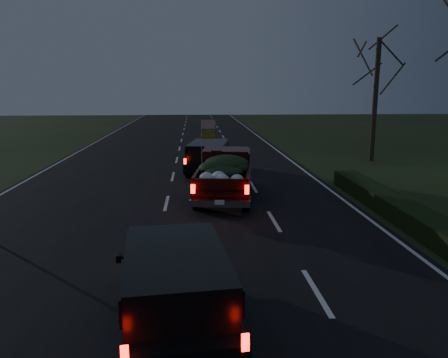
{
  "coord_description": "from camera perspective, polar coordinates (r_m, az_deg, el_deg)",
  "views": [
    {
      "loc": [
        1.08,
        -10.86,
        4.23
      ],
      "look_at": [
        2.03,
        3.12,
        1.3
      ],
      "focal_mm": 35.0,
      "sensor_mm": 36.0,
      "label": 1
    }
  ],
  "objects": [
    {
      "name": "hedge_row",
      "position": [
        15.9,
        21.32,
        -3.33
      ],
      "size": [
        1.0,
        10.0,
        0.6
      ],
      "primitive_type": "cube",
      "color": "black",
      "rests_on": "ground"
    },
    {
      "name": "pickup_truck",
      "position": [
        17.05,
        0.09,
        0.94
      ],
      "size": [
        2.61,
        5.38,
        2.71
      ],
      "rotation": [
        0.0,
        0.0,
        -0.13
      ],
      "color": "#340807",
      "rests_on": "ground"
    },
    {
      "name": "bare_tree_far",
      "position": [
        26.97,
        19.39,
        13.28
      ],
      "size": [
        3.6,
        3.6,
        7.0
      ],
      "color": "black",
      "rests_on": "ground"
    },
    {
      "name": "lead_suv",
      "position": [
        22.03,
        -2.0,
        3.29
      ],
      "size": [
        2.54,
        4.69,
        1.28
      ],
      "rotation": [
        0.0,
        0.0,
        -0.16
      ],
      "color": "black",
      "rests_on": "ground"
    },
    {
      "name": "road_asphalt",
      "position": [
        11.7,
        -9.03,
        -9.48
      ],
      "size": [
        14.0,
        120.0,
        0.02
      ],
      "primitive_type": "cube",
      "color": "black",
      "rests_on": "ground"
    },
    {
      "name": "ground",
      "position": [
        11.7,
        -9.02,
        -9.53
      ],
      "size": [
        120.0,
        120.0,
        0.0
      ],
      "primitive_type": "plane",
      "color": "black",
      "rests_on": "ground"
    },
    {
      "name": "rear_suv",
      "position": [
        7.87,
        -6.27,
        -13.12
      ],
      "size": [
        2.27,
        4.39,
        1.22
      ],
      "rotation": [
        0.0,
        0.0,
        0.11
      ],
      "color": "black",
      "rests_on": "ground"
    }
  ]
}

